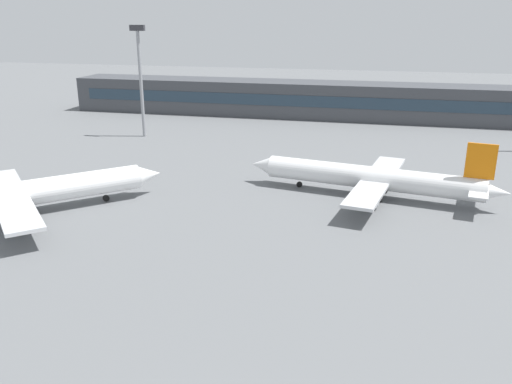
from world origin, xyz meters
The scene contains 5 objects.
ground_plane centered at (0.00, 40.00, 0.00)m, with size 400.00×400.00×0.00m, color slate.
terminal_building centered at (0.00, 112.60, 4.50)m, with size 143.96×12.13×9.00m.
airplane_near centered at (-35.27, 31.85, 2.96)m, with size 30.37×29.60×9.70m.
airplane_mid centered at (9.36, 50.73, 2.85)m, with size 37.60×26.50×9.33m.
floodlight_tower_west centered at (-40.24, 80.59, 13.73)m, with size 3.20×0.80×23.51m.
Camera 1 is at (10.41, -24.83, 25.43)m, focal length 36.99 mm.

